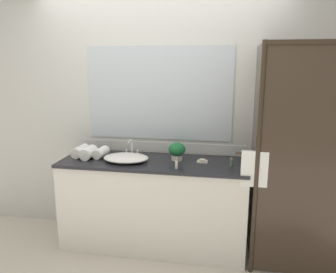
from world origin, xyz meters
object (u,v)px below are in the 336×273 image
(sink_basin, at_px, (126,158))
(faucet, at_px, (132,150))
(amenity_bottle_shampoo, at_px, (231,162))
(rolled_towel_middle, at_px, (89,153))
(soap_dish, at_px, (202,161))
(potted_plant, at_px, (177,150))
(rolled_towel_near_edge, at_px, (80,151))
(rolled_towel_far_edge, at_px, (101,152))
(amenity_bottle_body_wash, at_px, (176,164))

(sink_basin, height_order, faucet, faucet)
(amenity_bottle_shampoo, distance_m, rolled_towel_middle, 1.40)
(sink_basin, distance_m, soap_dish, 0.74)
(sink_basin, distance_m, faucet, 0.20)
(soap_dish, bearing_deg, potted_plant, 173.53)
(rolled_towel_middle, bearing_deg, amenity_bottle_shampoo, -0.01)
(sink_basin, relative_size, soap_dish, 4.39)
(potted_plant, bearing_deg, rolled_towel_near_edge, -177.81)
(faucet, relative_size, soap_dish, 1.73)
(rolled_towel_near_edge, xyz_separation_m, rolled_towel_far_edge, (0.22, 0.00, -0.00))
(soap_dish, distance_m, rolled_towel_far_edge, 1.02)
(sink_basin, relative_size, rolled_towel_middle, 2.06)
(potted_plant, bearing_deg, rolled_towel_middle, -174.20)
(faucet, relative_size, rolled_towel_near_edge, 0.79)
(faucet, bearing_deg, soap_dish, -8.02)
(amenity_bottle_shampoo, height_order, rolled_towel_middle, rolled_towel_middle)
(potted_plant, height_order, rolled_towel_far_edge, potted_plant)
(potted_plant, xyz_separation_m, soap_dish, (0.25, -0.03, -0.08))
(sink_basin, relative_size, amenity_bottle_shampoo, 5.86)
(amenity_bottle_body_wash, relative_size, rolled_towel_near_edge, 0.42)
(sink_basin, relative_size, amenity_bottle_body_wash, 4.81)
(potted_plant, distance_m, soap_dish, 0.27)
(faucet, relative_size, amenity_bottle_shampoo, 2.31)
(faucet, xyz_separation_m, rolled_towel_near_edge, (-0.51, -0.11, -0.00))
(amenity_bottle_body_wash, xyz_separation_m, rolled_towel_far_edge, (-0.80, 0.23, 0.01))
(amenity_bottle_body_wash, height_order, rolled_towel_far_edge, rolled_towel_far_edge)
(amenity_bottle_shampoo, distance_m, amenity_bottle_body_wash, 0.52)
(faucet, relative_size, rolled_towel_middle, 0.81)
(sink_basin, distance_m, amenity_bottle_shampoo, 1.00)
(rolled_towel_middle, bearing_deg, sink_basin, -4.65)
(faucet, distance_m, rolled_towel_near_edge, 0.52)
(soap_dish, relative_size, rolled_towel_middle, 0.47)
(faucet, relative_size, potted_plant, 0.99)
(potted_plant, distance_m, rolled_towel_near_edge, 0.99)
(potted_plant, distance_m, amenity_bottle_body_wash, 0.28)
(amenity_bottle_body_wash, bearing_deg, amenity_bottle_shampoo, 20.22)
(rolled_towel_near_edge, xyz_separation_m, rolled_towel_middle, (0.11, -0.05, 0.00))
(potted_plant, height_order, rolled_towel_middle, potted_plant)
(sink_basin, height_order, soap_dish, sink_basin)
(soap_dish, bearing_deg, amenity_bottle_body_wash, -131.76)
(faucet, distance_m, rolled_towel_far_edge, 0.31)
(sink_basin, bearing_deg, rolled_towel_near_edge, 170.64)
(potted_plant, relative_size, amenity_bottle_shampoo, 2.33)
(faucet, height_order, potted_plant, potted_plant)
(potted_plant, distance_m, rolled_towel_middle, 0.88)
(faucet, xyz_separation_m, rolled_towel_middle, (-0.40, -0.16, -0.00))
(rolled_towel_middle, bearing_deg, rolled_towel_far_edge, 25.08)
(rolled_towel_middle, bearing_deg, rolled_towel_near_edge, 155.04)
(faucet, height_order, amenity_bottle_body_wash, faucet)
(rolled_towel_near_edge, distance_m, rolled_towel_middle, 0.12)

